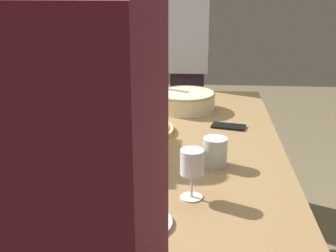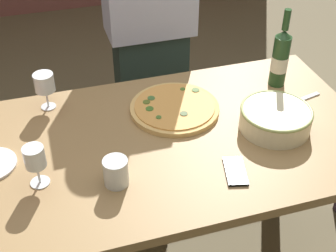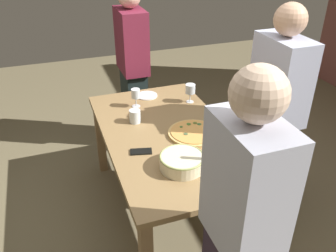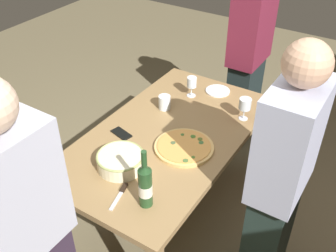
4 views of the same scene
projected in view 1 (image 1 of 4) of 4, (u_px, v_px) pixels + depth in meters
dining_table at (168, 161)px, 1.90m from camera, size 1.60×0.90×0.75m
pizza at (129, 129)px, 1.95m from camera, size 0.37×0.37×0.03m
serving_bowl at (186, 100)px, 2.25m from camera, size 0.28×0.28×0.09m
wine_bottle at (131, 75)px, 2.39m from camera, size 0.07×0.07×0.36m
wine_glass_near_pizza at (192, 165)px, 1.37m from camera, size 0.07×0.07×0.16m
wine_glass_by_bottle at (49, 150)px, 1.46m from camera, size 0.08×0.08×0.16m
cup_amber at (215, 152)px, 1.62m from camera, size 0.09×0.09×0.10m
side_plate at (138, 223)px, 1.26m from camera, size 0.19×0.19×0.01m
cell_phone at (228, 126)px, 2.02m from camera, size 0.10×0.16×0.01m
pizza_knife at (161, 99)px, 2.44m from camera, size 0.20×0.07×0.02m
person_guest_left at (188, 62)px, 2.88m from camera, size 0.38×0.24×1.66m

